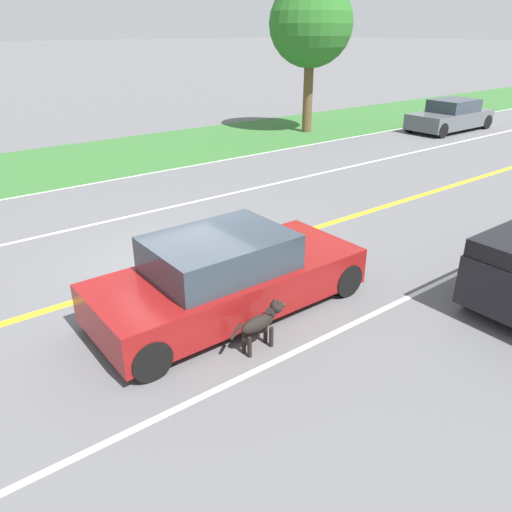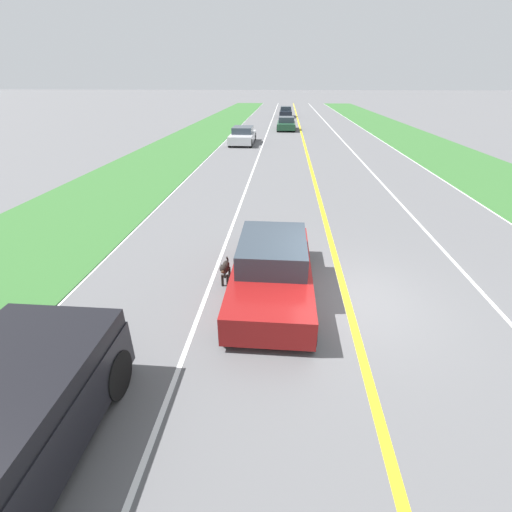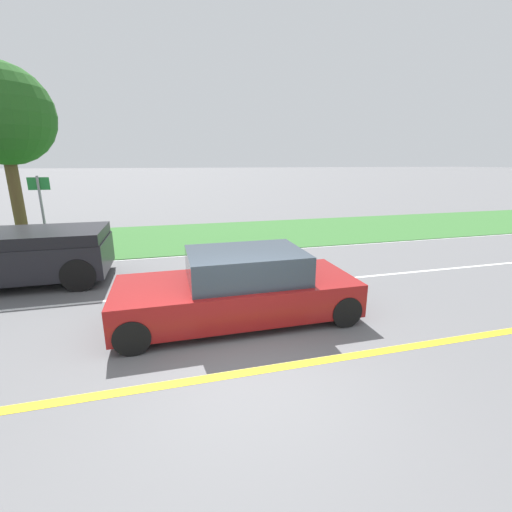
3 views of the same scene
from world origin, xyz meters
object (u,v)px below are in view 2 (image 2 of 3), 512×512
(car_trailing_near, at_px, (243,136))
(car_trailing_mid, at_px, (286,124))
(ego_car, at_px, (272,268))
(car_trailing_far, at_px, (286,112))
(dog, at_px, (225,268))

(car_trailing_near, distance_m, car_trailing_mid, 9.88)
(car_trailing_near, bearing_deg, car_trailing_mid, -111.76)
(ego_car, bearing_deg, car_trailing_mid, -90.52)
(car_trailing_far, bearing_deg, ego_car, 89.76)
(dog, bearing_deg, car_trailing_near, -86.36)
(dog, height_order, car_trailing_near, car_trailing_near)
(ego_car, distance_m, dog, 1.26)
(ego_car, relative_size, car_trailing_far, 0.98)
(dog, distance_m, car_trailing_mid, 31.78)
(car_trailing_mid, bearing_deg, car_trailing_far, -89.63)
(dog, relative_size, car_trailing_near, 0.22)
(dog, bearing_deg, car_trailing_far, -93.54)
(car_trailing_near, bearing_deg, ego_car, 98.42)
(car_trailing_near, distance_m, car_trailing_far, 24.30)
(ego_car, relative_size, car_trailing_near, 0.99)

